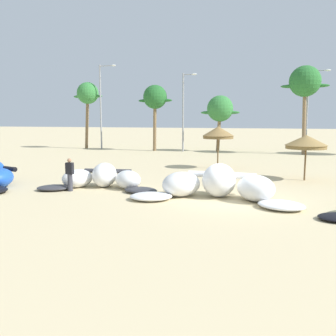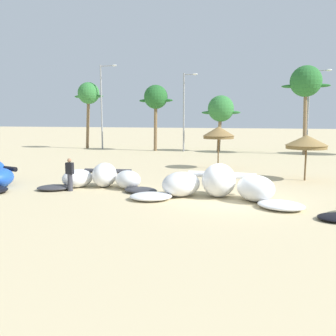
% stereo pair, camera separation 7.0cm
% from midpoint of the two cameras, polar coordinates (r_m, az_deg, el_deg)
% --- Properties ---
extents(ground_plane, '(260.00, 260.00, 0.00)m').
position_cam_midpoint_polar(ground_plane, '(16.32, 9.72, -4.88)').
color(ground_plane, beige).
extents(kite_left, '(6.33, 3.43, 1.27)m').
position_cam_midpoint_polar(kite_left, '(18.95, -10.33, -1.65)').
color(kite_left, '#333338').
rests_on(kite_left, ground).
extents(kite_left_of_center, '(7.74, 3.50, 1.53)m').
position_cam_midpoint_polar(kite_left_of_center, '(16.31, 7.64, -2.75)').
color(kite_left_of_center, white).
rests_on(kite_left_of_center, ground).
extents(beach_umbrella_near_van, '(2.25, 2.25, 3.01)m').
position_cam_midpoint_polar(beach_umbrella_near_van, '(26.13, 7.81, 5.53)').
color(beach_umbrella_near_van, brown).
rests_on(beach_umbrella_near_van, ground).
extents(beach_umbrella_middle, '(2.37, 2.37, 2.62)m').
position_cam_midpoint_polar(beach_umbrella_middle, '(22.24, 20.76, 3.85)').
color(beach_umbrella_middle, brown).
rests_on(beach_umbrella_middle, ground).
extents(person_by_umbrellas, '(0.36, 0.24, 1.62)m').
position_cam_midpoint_polar(person_by_umbrellas, '(18.44, -15.24, -1.00)').
color(person_by_umbrellas, '#383842').
rests_on(person_by_umbrellas, ground).
extents(palm_leftmost, '(3.83, 2.56, 7.87)m').
position_cam_midpoint_polar(palm_leftmost, '(45.01, -12.52, 11.18)').
color(palm_leftmost, brown).
rests_on(palm_leftmost, ground).
extents(palm_left, '(3.93, 2.62, 7.26)m').
position_cam_midpoint_polar(palm_left, '(40.77, -2.10, 10.89)').
color(palm_left, brown).
rests_on(palm_left, ground).
extents(palm_left_of_gap, '(4.23, 2.82, 6.07)m').
position_cam_midpoint_polar(palm_left_of_gap, '(40.08, 8.11, 9.11)').
color(palm_left_of_gap, '#7F6647').
rests_on(palm_left_of_gap, ground).
extents(palm_center_left, '(4.56, 3.04, 8.73)m').
position_cam_midpoint_polar(palm_center_left, '(38.96, 20.63, 12.43)').
color(palm_center_left, '#7F6647').
rests_on(palm_center_left, ground).
extents(lamppost_west, '(2.14, 0.24, 9.75)m').
position_cam_midpoint_polar(lamppost_west, '(43.81, -10.36, 10.08)').
color(lamppost_west, gray).
rests_on(lamppost_west, ground).
extents(lamppost_west_center, '(1.58, 0.24, 8.39)m').
position_cam_midpoint_polar(lamppost_west_center, '(39.82, 2.51, 9.36)').
color(lamppost_west_center, gray).
rests_on(lamppost_west_center, ground).
extents(lamppost_east_center, '(2.12, 0.24, 8.50)m').
position_cam_midpoint_polar(lamppost_east_center, '(40.16, 21.25, 9.01)').
color(lamppost_east_center, gray).
rests_on(lamppost_east_center, ground).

